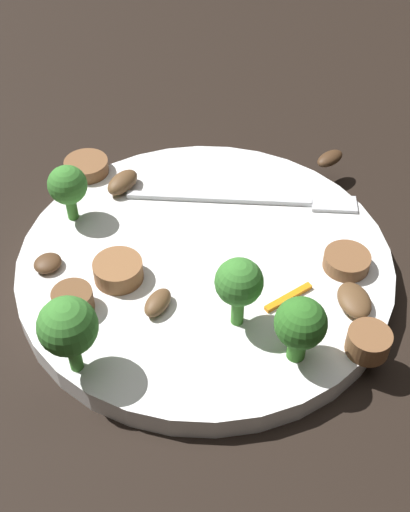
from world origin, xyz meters
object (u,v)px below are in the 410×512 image
(broccoli_floret_1, at_px, (68,327))
(mushroom_0, at_px, (48,263))
(mushroom_4, at_px, (354,300))
(sausage_slice_0, at_px, (347,261))
(broccoli_floret_3, at_px, (300,325))
(pepper_strip_0, at_px, (288,297))
(fork, at_px, (259,200))
(mushroom_1, at_px, (158,303))
(sausage_slice_4, at_px, (368,342))
(mushroom_3, at_px, (330,158))
(sausage_slice_2, at_px, (73,300))
(sausage_slice_3, at_px, (118,271))
(broccoli_floret_2, at_px, (68,186))
(plate, at_px, (205,265))
(mushroom_2, at_px, (123,182))
(sausage_slice_1, at_px, (87,166))
(broccoli_floret_0, at_px, (239,284))

(broccoli_floret_1, distance_m, mushroom_0, 0.10)
(mushroom_0, distance_m, mushroom_4, 0.21)
(sausage_slice_0, bearing_deg, broccoli_floret_1, -157.01)
(broccoli_floret_3, distance_m, pepper_strip_0, 0.05)
(fork, distance_m, mushroom_4, 0.12)
(mushroom_1, bearing_deg, fork, 53.20)
(broccoli_floret_1, distance_m, broccoli_floret_3, 0.14)
(sausage_slice_4, height_order, mushroom_4, sausage_slice_4)
(mushroom_3, relative_size, mushroom_4, 0.86)
(sausage_slice_2, height_order, sausage_slice_4, same)
(fork, relative_size, sausage_slice_4, 6.54)
(broccoli_floret_3, distance_m, sausage_slice_3, 0.14)
(fork, bearing_deg, pepper_strip_0, -78.38)
(sausage_slice_3, height_order, mushroom_4, sausage_slice_3)
(broccoli_floret_1, distance_m, sausage_slice_0, 0.20)
(broccoli_floret_2, bearing_deg, sausage_slice_0, -17.34)
(plate, distance_m, sausage_slice_3, 0.07)
(mushroom_2, height_order, mushroom_3, mushroom_2)
(mushroom_1, bearing_deg, broccoli_floret_2, 124.72)
(broccoli_floret_1, height_order, mushroom_0, broccoli_floret_1)
(plate, distance_m, broccoli_floret_3, 0.11)
(sausage_slice_4, relative_size, mushroom_4, 0.88)
(sausage_slice_3, relative_size, sausage_slice_4, 1.24)
(sausage_slice_1, relative_size, sausage_slice_2, 1.33)
(sausage_slice_0, height_order, mushroom_4, same)
(broccoli_floret_0, distance_m, mushroom_4, 0.09)
(sausage_slice_3, bearing_deg, broccoli_floret_3, -32.34)
(mushroom_2, height_order, mushroom_4, mushroom_2)
(mushroom_1, distance_m, mushroom_4, 0.13)
(broccoli_floret_2, relative_size, mushroom_4, 1.48)
(sausage_slice_0, height_order, sausage_slice_1, same)
(broccoli_floret_1, xyz_separation_m, sausage_slice_3, (0.02, 0.07, -0.03))
(broccoli_floret_1, bearing_deg, pepper_strip_0, 19.58)
(mushroom_3, bearing_deg, sausage_slice_4, -93.57)
(sausage_slice_0, bearing_deg, broccoli_floret_2, 162.66)
(broccoli_floret_3, relative_size, mushroom_2, 1.52)
(mushroom_2, bearing_deg, broccoli_floret_2, -138.38)
(plate, bearing_deg, sausage_slice_3, -163.08)
(broccoli_floret_0, bearing_deg, mushroom_3, 61.22)
(sausage_slice_2, distance_m, mushroom_4, 0.19)
(mushroom_1, relative_size, pepper_strip_0, 0.66)
(broccoli_floret_2, bearing_deg, mushroom_3, 15.74)
(mushroom_2, bearing_deg, mushroom_0, -119.91)
(broccoli_floret_0, relative_size, mushroom_0, 2.62)
(mushroom_2, xyz_separation_m, mushroom_4, (0.16, -0.13, -0.00))
(sausage_slice_0, bearing_deg, broccoli_floret_0, -150.37)
(broccoli_floret_3, distance_m, mushroom_0, 0.19)
(sausage_slice_2, xyz_separation_m, pepper_strip_0, (0.14, 0.00, -0.01))
(sausage_slice_3, bearing_deg, pepper_strip_0, -12.27)
(broccoli_floret_0, height_order, mushroom_3, broccoli_floret_0)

